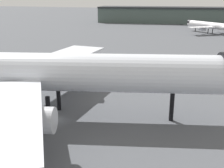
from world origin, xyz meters
name	(u,v)px	position (x,y,z in m)	size (l,w,h in m)	color
ground	(56,121)	(0.00, 0.00, 0.00)	(900.00, 900.00, 0.00)	#4C4F54
airliner_near_gate	(66,73)	(1.67, 2.04, 9.15)	(69.98, 62.59, 20.77)	silver
airliner_far_taxiway	(209,25)	(29.53, 141.88, 4.97)	(31.66, 29.41, 11.26)	white
terminal_building	(209,15)	(30.30, 204.71, 6.86)	(180.95, 41.67, 26.26)	#475651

